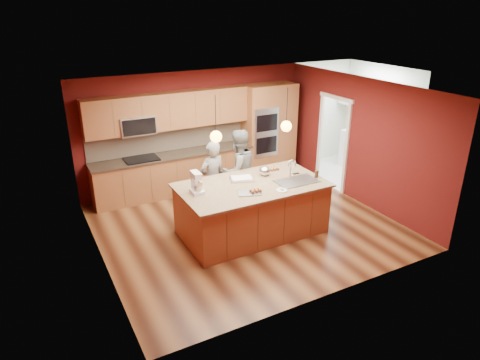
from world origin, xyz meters
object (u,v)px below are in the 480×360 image
person_right (238,171)px  stand_mixer (196,184)px  island (253,208)px  mixing_bowl (265,171)px  person_left (212,179)px

person_right → stand_mixer: size_ratio=4.49×
island → mixing_bowl: size_ratio=12.25×
person_right → mixing_bowl: 0.79m
person_left → person_right: person_right is taller
person_right → stand_mixer: person_right is taller
island → stand_mixer: stand_mixer is taller
island → person_left: person_left is taller
island → person_right: 1.10m
mixing_bowl → stand_mixer: bearing=-173.8°
person_left → mixing_bowl: person_left is taller
person_left → mixing_bowl: 1.11m
person_left → person_right: bearing=170.2°
island → person_left: bearing=109.5°
stand_mixer → mixing_bowl: size_ratio=1.76×
mixing_bowl → island: bearing=-146.7°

